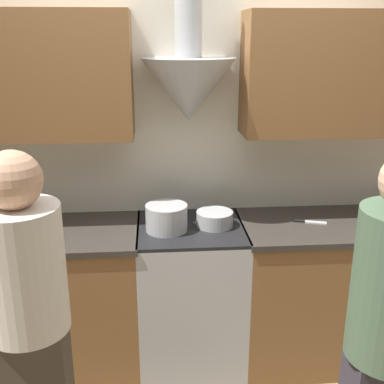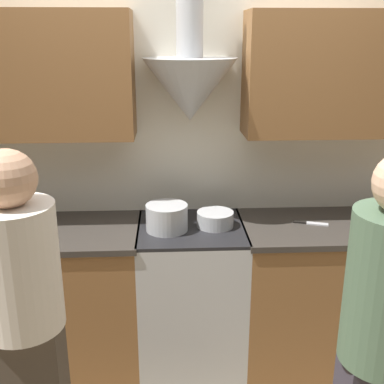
# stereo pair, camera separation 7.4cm
# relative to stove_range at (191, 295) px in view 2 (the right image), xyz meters

# --- Properties ---
(wall_back) EXTENTS (8.40, 0.54, 2.60)m
(wall_back) POSITION_rel_stove_range_xyz_m (-0.07, 0.26, 1.01)
(wall_back) COLOR silver
(wall_back) RESTS_ON ground_plane
(counter_left) EXTENTS (1.60, 0.62, 0.93)m
(counter_left) POSITION_rel_stove_range_xyz_m (-1.11, -0.00, -0.00)
(counter_left) COLOR brown
(counter_left) RESTS_ON ground_plane
(counter_right) EXTENTS (1.24, 0.62, 0.93)m
(counter_right) POSITION_rel_stove_range_xyz_m (0.93, -0.00, -0.00)
(counter_right) COLOR brown
(counter_right) RESTS_ON ground_plane
(stove_range) EXTENTS (0.64, 0.60, 0.93)m
(stove_range) POSITION_rel_stove_range_xyz_m (0.00, 0.00, 0.00)
(stove_range) COLOR #B7BABC
(stove_range) RESTS_ON ground_plane
(stock_pot) EXTENTS (0.24, 0.24, 0.15)m
(stock_pot) POSITION_rel_stove_range_xyz_m (-0.14, -0.04, 0.54)
(stock_pot) COLOR #B7BABC
(stock_pot) RESTS_ON stove_range
(mixing_bowl) EXTENTS (0.22, 0.22, 0.09)m
(mixing_bowl) POSITION_rel_stove_range_xyz_m (0.14, 0.00, 0.51)
(mixing_bowl) COLOR #B7BABC
(mixing_bowl) RESTS_ON stove_range
(orange_fruit) EXTENTS (0.07, 0.07, 0.07)m
(orange_fruit) POSITION_rel_stove_range_xyz_m (1.08, -0.18, 0.50)
(orange_fruit) COLOR orange
(orange_fruit) RESTS_ON counter_right
(chefs_knife) EXTENTS (0.21, 0.09, 0.01)m
(chefs_knife) POSITION_rel_stove_range_xyz_m (0.72, 0.01, 0.47)
(chefs_knife) COLOR silver
(chefs_knife) RESTS_ON counter_right
(person_foreground_left) EXTENTS (0.32, 0.32, 1.64)m
(person_foreground_left) POSITION_rel_stove_range_xyz_m (-0.71, -0.95, 0.44)
(person_foreground_left) COLOR #473D33
(person_foreground_left) RESTS_ON ground_plane
(person_foreground_right) EXTENTS (0.32, 0.32, 1.67)m
(person_foreground_right) POSITION_rel_stove_range_xyz_m (0.64, -1.19, 0.46)
(person_foreground_right) COLOR #38333D
(person_foreground_right) RESTS_ON ground_plane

